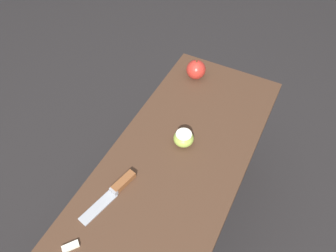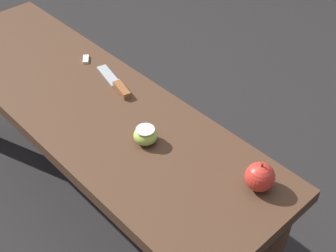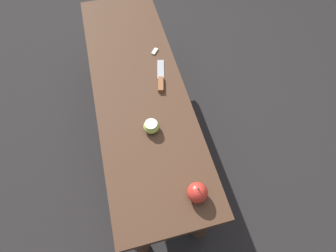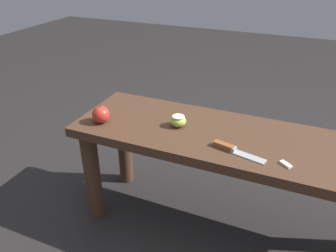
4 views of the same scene
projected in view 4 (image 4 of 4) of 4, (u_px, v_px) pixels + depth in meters
ground_plane at (230, 230)px, 1.52m from camera, size 8.00×8.00×0.00m
wooden_bench at (239, 158)px, 1.32m from camera, size 1.37×0.41×0.50m
knife at (231, 149)px, 1.19m from camera, size 0.20×0.07×0.02m
apple_whole at (101, 114)px, 1.37m from camera, size 0.07×0.07×0.08m
apple_cut at (178, 121)px, 1.35m from camera, size 0.07×0.07×0.05m
apple_slice_near_knife at (286, 164)px, 1.12m from camera, size 0.05×0.04×0.01m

